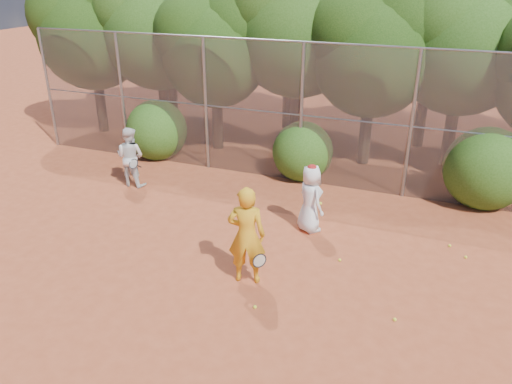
% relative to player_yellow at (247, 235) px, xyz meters
% --- Properties ---
extents(ground, '(80.00, 80.00, 0.00)m').
position_rel_player_yellow_xyz_m(ground, '(0.48, -0.66, -1.03)').
color(ground, '#9B4123').
rests_on(ground, ground).
extents(fence_back, '(20.05, 0.09, 4.03)m').
position_rel_player_yellow_xyz_m(fence_back, '(0.36, 5.34, 1.02)').
color(fence_back, gray).
rests_on(fence_back, ground).
extents(tree_0, '(4.38, 3.81, 6.00)m').
position_rel_player_yellow_xyz_m(tree_0, '(-8.97, 7.38, 2.90)').
color(tree_0, black).
rests_on(tree_0, ground).
extents(tree_1, '(4.64, 4.03, 6.35)m').
position_rel_player_yellow_xyz_m(tree_1, '(-6.46, 7.88, 3.13)').
color(tree_1, black).
rests_on(tree_1, ground).
extents(tree_2, '(3.99, 3.47, 5.47)m').
position_rel_player_yellow_xyz_m(tree_2, '(-3.97, 7.18, 2.55)').
color(tree_2, black).
rests_on(tree_2, ground).
extents(tree_3, '(4.89, 4.26, 6.70)m').
position_rel_player_yellow_xyz_m(tree_3, '(-1.46, 8.19, 3.37)').
color(tree_3, black).
rests_on(tree_3, ground).
extents(tree_4, '(4.19, 3.64, 5.73)m').
position_rel_player_yellow_xyz_m(tree_4, '(1.03, 7.58, 2.73)').
color(tree_4, black).
rests_on(tree_4, ground).
extents(tree_5, '(4.51, 3.92, 6.17)m').
position_rel_player_yellow_xyz_m(tree_5, '(3.54, 8.38, 3.02)').
color(tree_5, black).
rests_on(tree_5, ground).
extents(tree_9, '(4.83, 4.20, 6.62)m').
position_rel_player_yellow_xyz_m(tree_9, '(-7.46, 10.18, 3.31)').
color(tree_9, black).
rests_on(tree_9, ground).
extents(tree_10, '(5.15, 4.48, 7.06)m').
position_rel_player_yellow_xyz_m(tree_10, '(-2.46, 10.39, 3.60)').
color(tree_10, black).
rests_on(tree_10, ground).
extents(tree_11, '(4.64, 4.03, 6.35)m').
position_rel_player_yellow_xyz_m(tree_11, '(2.54, 9.98, 3.13)').
color(tree_11, black).
rests_on(tree_11, ground).
extents(bush_0, '(2.00, 2.00, 2.00)m').
position_rel_player_yellow_xyz_m(bush_0, '(-5.52, 5.64, -0.03)').
color(bush_0, '#244A12').
rests_on(bush_0, ground).
extents(bush_1, '(1.80, 1.80, 1.80)m').
position_rel_player_yellow_xyz_m(bush_1, '(-0.52, 5.64, -0.13)').
color(bush_1, '#244A12').
rests_on(bush_1, ground).
extents(bush_2, '(2.20, 2.20, 2.20)m').
position_rel_player_yellow_xyz_m(bush_2, '(4.48, 5.64, 0.07)').
color(bush_2, '#244A12').
rests_on(bush_2, ground).
extents(player_yellow, '(0.89, 0.66, 2.06)m').
position_rel_player_yellow_xyz_m(player_yellow, '(0.00, 0.00, 0.00)').
color(player_yellow, orange).
rests_on(player_yellow, ground).
extents(player_teen, '(0.96, 0.94, 1.69)m').
position_rel_player_yellow_xyz_m(player_teen, '(0.60, 2.51, -0.19)').
color(player_teen, white).
rests_on(player_teen, ground).
extents(player_white, '(0.89, 0.74, 1.73)m').
position_rel_player_yellow_xyz_m(player_white, '(-4.94, 3.28, -0.16)').
color(player_white, silver).
rests_on(player_white, ground).
extents(ball_0, '(0.07, 0.07, 0.07)m').
position_rel_player_yellow_xyz_m(ball_0, '(1.61, 1.37, -1.00)').
color(ball_0, yellow).
rests_on(ball_0, ground).
extents(ball_1, '(0.07, 0.07, 0.07)m').
position_rel_player_yellow_xyz_m(ball_1, '(3.81, 2.88, -1.00)').
color(ball_1, yellow).
rests_on(ball_1, ground).
extents(ball_3, '(0.07, 0.07, 0.07)m').
position_rel_player_yellow_xyz_m(ball_3, '(2.98, -0.24, -1.00)').
color(ball_3, yellow).
rests_on(ball_3, ground).
extents(ball_4, '(0.07, 0.07, 0.07)m').
position_rel_player_yellow_xyz_m(ball_4, '(0.50, -0.82, -1.00)').
color(ball_4, yellow).
rests_on(ball_4, ground).
extents(ball_5, '(0.07, 0.07, 0.07)m').
position_rel_player_yellow_xyz_m(ball_5, '(4.16, 2.49, -1.00)').
color(ball_5, yellow).
rests_on(ball_5, ground).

